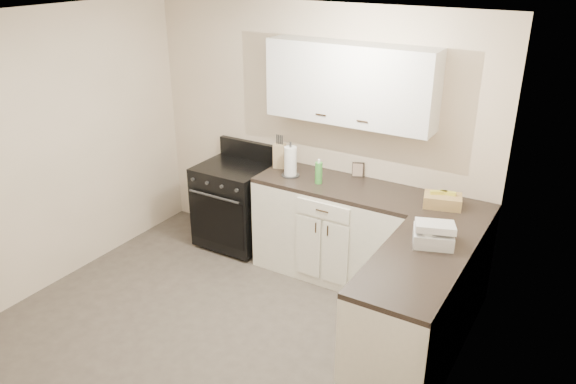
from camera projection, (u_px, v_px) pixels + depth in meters
The scene contains 20 objects.
floor at pixel (206, 342), 4.54m from camera, with size 3.60×3.60×0.00m, color #473F38.
ceiling at pixel (182, 22), 3.54m from camera, with size 3.60×3.60×0.00m, color white.
wall_back at pixel (314, 136), 5.46m from camera, with size 3.60×3.60×0.00m, color beige.
wall_right at pixel (442, 270), 3.19m from camera, with size 3.60×3.60×0.00m, color beige.
wall_left at pixel (34, 158), 4.89m from camera, with size 3.60×3.60×0.00m, color beige.
base_cabinets_back at pixel (337, 232), 5.34m from camera, with size 1.55×0.60×0.90m, color silver.
base_cabinets_right at pixel (425, 298), 4.32m from camera, with size 0.60×1.90×0.90m, color silver.
countertop_back at pixel (339, 186), 5.15m from camera, with size 1.55×0.60×0.04m, color black.
countertop_right at pixel (431, 245), 4.13m from camera, with size 0.60×1.90×0.04m, color black.
upper_cabinets at pixel (350, 84), 4.90m from camera, with size 1.55×0.30×0.70m, color silver.
stove at pixel (234, 205), 5.87m from camera, with size 0.71×0.60×0.85m, color black.
knife_block at pixel (280, 156), 5.49m from camera, with size 0.11×0.10×0.24m, color tan.
paper_towel at pixel (290, 162), 5.28m from camera, with size 0.12×0.12×0.29m, color white.
soap_bottle at pixel (319, 173), 5.13m from camera, with size 0.07×0.07×0.20m, color green.
picture_frame at pixel (358, 170), 5.29m from camera, with size 0.11×0.02×0.14m, color black.
wicker_basket at pixel (443, 201), 4.68m from camera, with size 0.31×0.20×0.10m, color tan.
countertop_grill at pixel (433, 237), 4.10m from camera, with size 0.28×0.26×0.10m, color silver.
glass_jar at pixel (427, 239), 4.04m from camera, with size 0.08×0.08×0.13m, color silver.
oven_mitt_near at pixel (353, 320), 3.96m from camera, with size 0.02×0.14×0.23m, color black.
oven_mitt_far at pixel (364, 305), 4.10m from camera, with size 0.02×0.14×0.25m, color black.
Camera 1 is at (2.46, -2.81, 2.93)m, focal length 35.00 mm.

